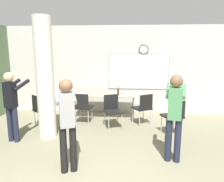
% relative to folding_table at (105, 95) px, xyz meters
% --- Properties ---
extents(wall_back, '(8.00, 0.15, 2.80)m').
position_rel_folding_table_xyz_m(wall_back, '(0.21, 0.66, 0.71)').
color(wall_back, silver).
rests_on(wall_back, ground_plane).
extents(support_pillar, '(0.41, 0.41, 2.80)m').
position_rel_folding_table_xyz_m(support_pillar, '(-1.20, -1.59, 0.72)').
color(support_pillar, silver).
rests_on(support_pillar, ground_plane).
extents(folding_table, '(1.87, 0.77, 0.73)m').
position_rel_folding_table_xyz_m(folding_table, '(0.00, 0.00, 0.00)').
color(folding_table, tan).
rests_on(folding_table, ground_plane).
extents(bottle_on_table, '(0.07, 0.07, 0.28)m').
position_rel_folding_table_xyz_m(bottle_on_table, '(0.42, -0.16, 0.15)').
color(bottle_on_table, '#4C3319').
rests_on(bottle_on_table, folding_table).
extents(chair_table_left, '(0.49, 0.49, 0.87)m').
position_rel_folding_table_xyz_m(chair_table_left, '(-0.54, -0.62, -0.17)').
color(chair_table_left, black).
rests_on(chair_table_left, ground_plane).
extents(chair_table_right, '(0.60, 0.60, 0.87)m').
position_rel_folding_table_xyz_m(chair_table_right, '(1.14, -0.57, -0.17)').
color(chair_table_right, black).
rests_on(chair_table_right, ground_plane).
extents(chair_mid_room, '(0.58, 0.58, 0.87)m').
position_rel_folding_table_xyz_m(chair_mid_room, '(1.84, -1.26, -0.17)').
color(chair_mid_room, black).
rests_on(chair_mid_room, ground_plane).
extents(chair_near_pillar, '(0.62, 0.62, 0.87)m').
position_rel_folding_table_xyz_m(chair_near_pillar, '(-1.60, -0.97, -0.17)').
color(chair_near_pillar, black).
rests_on(chair_near_pillar, ground_plane).
extents(chair_table_front, '(0.57, 0.57, 0.87)m').
position_rel_folding_table_xyz_m(chair_table_front, '(0.31, -0.85, -0.17)').
color(chair_table_front, black).
rests_on(chair_table_front, ground_plane).
extents(person_playing_side, '(0.45, 0.67, 1.63)m').
position_rel_folding_table_xyz_m(person_playing_side, '(1.57, -2.55, 0.28)').
color(person_playing_side, '#1E2338').
rests_on(person_playing_side, ground_plane).
extents(person_watching_back, '(0.44, 0.62, 1.59)m').
position_rel_folding_table_xyz_m(person_watching_back, '(-1.86, -1.92, 0.25)').
color(person_watching_back, '#1E2338').
rests_on(person_watching_back, ground_plane).
extents(person_playing_front, '(0.51, 0.64, 1.61)m').
position_rel_folding_table_xyz_m(person_playing_front, '(-0.28, -3.05, 0.26)').
color(person_playing_front, black).
rests_on(person_playing_front, ground_plane).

